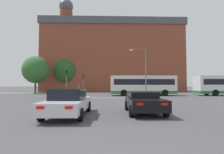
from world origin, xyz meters
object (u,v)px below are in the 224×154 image
at_px(bus_crossing_lead, 143,85).
at_px(traffic_light_near_left, 66,79).
at_px(pedestrian_walking_east, 79,88).
at_px(traffic_light_far_left, 83,81).
at_px(pedestrian_waiting, 137,88).
at_px(street_lamp_junction, 143,67).
at_px(car_saloon_left, 69,102).
at_px(car_roadster_right, 144,102).

bearing_deg(bus_crossing_lead, traffic_light_near_left, -70.21).
relative_size(traffic_light_near_left, pedestrian_walking_east, 2.25).
relative_size(traffic_light_far_left, pedestrian_waiting, 2.26).
relative_size(traffic_light_near_left, traffic_light_far_left, 0.96).
bearing_deg(street_lamp_junction, car_saloon_left, -115.41).
distance_m(street_lamp_junction, pedestrian_walking_east, 17.12).
xyz_separation_m(street_lamp_junction, pedestrian_waiting, (1.37, 12.34, -3.39)).
bearing_deg(pedestrian_walking_east, traffic_light_near_left, 77.43).
relative_size(car_saloon_left, bus_crossing_lead, 0.48).
bearing_deg(street_lamp_junction, bus_crossing_lead, 78.73).
distance_m(car_roadster_right, street_lamp_junction, 15.68).
height_order(bus_crossing_lead, pedestrian_walking_east, bus_crossing_lead).
xyz_separation_m(car_saloon_left, traffic_light_near_left, (-3.41, 14.19, 1.79)).
relative_size(bus_crossing_lead, traffic_light_near_left, 2.76).
distance_m(traffic_light_near_left, street_lamp_junction, 11.13).
xyz_separation_m(car_saloon_left, car_roadster_right, (4.39, 0.79, -0.09)).
bearing_deg(traffic_light_near_left, bus_crossing_lead, 19.79).
height_order(car_saloon_left, traffic_light_far_left, traffic_light_far_left).
xyz_separation_m(car_saloon_left, traffic_light_far_left, (-2.86, 27.12, 1.89)).
xyz_separation_m(street_lamp_junction, pedestrian_walking_east, (-11.37, 12.32, -3.43)).
bearing_deg(traffic_light_far_left, bus_crossing_lead, -39.19).
distance_m(traffic_light_near_left, traffic_light_far_left, 12.94).
bearing_deg(bus_crossing_lead, traffic_light_far_left, -129.19).
distance_m(car_roadster_right, bus_crossing_lead, 17.89).
bearing_deg(traffic_light_near_left, car_saloon_left, -76.50).
height_order(traffic_light_near_left, pedestrian_walking_east, traffic_light_near_left).
xyz_separation_m(bus_crossing_lead, traffic_light_near_left, (-11.38, -4.09, 0.83)).
bearing_deg(street_lamp_junction, traffic_light_near_left, -172.07).
bearing_deg(traffic_light_near_left, street_lamp_junction, 7.93).
bearing_deg(car_saloon_left, car_roadster_right, 11.45).
xyz_separation_m(traffic_light_near_left, pedestrian_walking_east, (-0.51, 13.84, -1.57)).
distance_m(traffic_light_far_left, pedestrian_waiting, 11.84).
xyz_separation_m(car_roadster_right, pedestrian_waiting, (4.43, 27.25, 0.35)).
relative_size(traffic_light_near_left, street_lamp_junction, 0.53).
bearing_deg(traffic_light_far_left, pedestrian_waiting, 4.51).
bearing_deg(car_saloon_left, bus_crossing_lead, 67.67).
distance_m(traffic_light_near_left, pedestrian_walking_east, 13.93).
height_order(pedestrian_waiting, pedestrian_walking_east, pedestrian_waiting).
distance_m(traffic_light_far_left, street_lamp_junction, 15.49).
relative_size(car_saloon_left, car_roadster_right, 1.15).
bearing_deg(pedestrian_waiting, pedestrian_walking_east, -137.40).
relative_size(car_roadster_right, traffic_light_near_left, 1.15).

